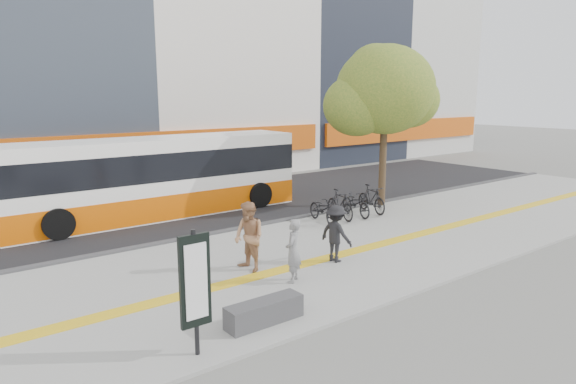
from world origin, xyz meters
TOP-DOWN VIEW (x-y plane):
  - ground at (0.00, 0.00)m, footprint 120.00×120.00m
  - sidewalk at (0.00, 1.50)m, footprint 40.00×7.00m
  - tactile_strip at (0.00, 1.00)m, footprint 40.00×0.45m
  - street at (0.00, 9.00)m, footprint 40.00×8.00m
  - curb at (0.00, 5.00)m, footprint 40.00×0.25m
  - bench at (-2.60, -1.20)m, footprint 1.60×0.45m
  - signboard at (-4.20, -1.51)m, footprint 0.55×0.10m
  - street_tree at (7.18, 4.82)m, footprint 4.40×3.80m
  - bus at (-0.55, 8.50)m, footprint 10.64×2.52m
  - bicycle_row at (4.64, 4.00)m, footprint 3.32×1.88m
  - seated_woman at (-0.80, 0.20)m, footprint 0.66×0.63m
  - pedestrian_tan at (-1.20, 1.46)m, footprint 0.72×0.90m
  - pedestrian_dark at (1.01, 0.68)m, footprint 0.68×1.04m

SIDE VIEW (x-z plane):
  - ground at x=0.00m, z-range 0.00..0.00m
  - street at x=0.00m, z-range 0.00..0.06m
  - sidewalk at x=0.00m, z-range 0.00..0.08m
  - curb at x=0.00m, z-range 0.00..0.14m
  - tactile_strip at x=0.00m, z-range 0.08..0.09m
  - bench at x=-2.60m, z-range 0.08..0.53m
  - bicycle_row at x=4.64m, z-range 0.05..1.09m
  - seated_woman at x=-0.80m, z-range 0.08..1.59m
  - pedestrian_dark at x=1.01m, z-range 0.08..1.60m
  - pedestrian_tan at x=-1.20m, z-range 0.08..1.83m
  - signboard at x=-4.20m, z-range 0.27..2.47m
  - bus at x=-0.55m, z-range -0.02..2.81m
  - street_tree at x=7.18m, z-range 1.36..7.67m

